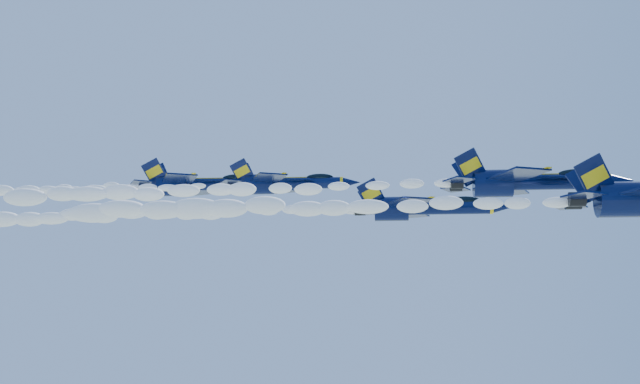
# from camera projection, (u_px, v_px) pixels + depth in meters

# --- Properties ---
(smoke_trail_jet_lead) EXTENTS (41.00, 1.92, 1.72)m
(smoke_trail_jet_lead) POSITION_uv_depth(u_px,v_px,m) (313.00, 207.00, 65.54)
(smoke_trail_jet_lead) COLOR white
(jet_second) EXTENTS (16.03, 13.15, 5.96)m
(jet_second) POSITION_uv_depth(u_px,v_px,m) (529.00, 182.00, 70.99)
(jet_second) COLOR #060F34
(smoke_trail_jet_second) EXTENTS (41.00, 1.66, 1.49)m
(smoke_trail_jet_second) POSITION_uv_depth(u_px,v_px,m) (225.00, 190.00, 73.17)
(smoke_trail_jet_second) COLOR white
(jet_third) EXTENTS (16.59, 13.61, 6.16)m
(jet_third) POSITION_uv_depth(u_px,v_px,m) (423.00, 207.00, 83.85)
(jet_third) COLOR #060F34
(smoke_trail_jet_third) EXTENTS (41.00, 1.72, 1.54)m
(smoke_trail_jet_third) POSITION_uv_depth(u_px,v_px,m) (165.00, 214.00, 86.05)
(smoke_trail_jet_third) COLOR white
(jet_fourth) EXTENTS (15.11, 12.40, 5.62)m
(jet_fourth) POSITION_uv_depth(u_px,v_px,m) (286.00, 183.00, 91.46)
(jet_fourth) COLOR #060F34
(smoke_trail_jet_fourth) EXTENTS (41.00, 1.56, 1.41)m
(smoke_trail_jet_fourth) POSITION_uv_depth(u_px,v_px,m) (57.00, 190.00, 93.61)
(smoke_trail_jet_fourth) COLOR white
(jet_fifth) EXTENTS (17.38, 14.26, 6.46)m
(jet_fifth) POSITION_uv_depth(u_px,v_px,m) (201.00, 184.00, 99.48)
(jet_fifth) COLOR #060F34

